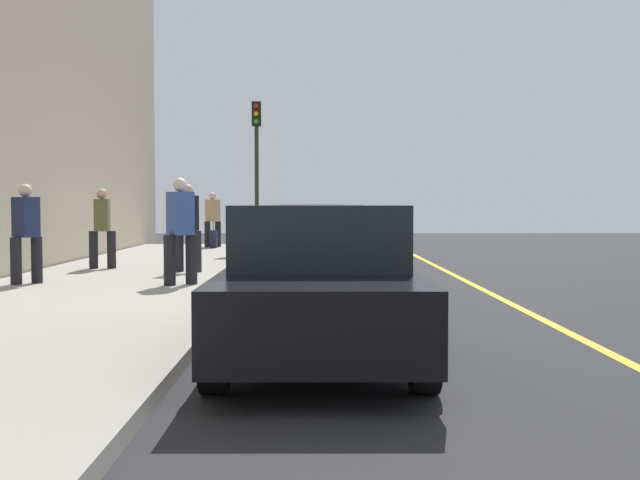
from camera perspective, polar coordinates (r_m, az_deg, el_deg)
name	(u,v)px	position (r m, az deg, el deg)	size (l,w,h in m)	color
ground_plane	(303,295)	(13.29, -1.26, -3.98)	(56.00, 56.00, 0.00)	#28282B
sidewalk	(106,291)	(13.73, -15.20, -3.54)	(28.00, 4.60, 0.15)	#A39E93
lane_stripe_centre	(492,294)	(13.63, 12.35, -3.86)	(28.00, 0.14, 0.01)	gold
snow_bank_curb	(274,267)	(17.73, -3.34, -1.97)	(7.15, 0.56, 0.22)	white
parked_car_white	(312,228)	(25.28, -0.60, 0.87)	(4.53, 2.02, 1.51)	black
parked_car_charcoal	(313,235)	(19.75, -0.53, 0.38)	(4.39, 1.95, 1.51)	black
parked_car_navy	(314,251)	(13.03, -0.42, -0.77)	(4.25, 1.98, 1.51)	black
parked_car_black	(319,283)	(7.70, -0.04, -3.11)	(4.24, 1.92, 1.51)	black
pedestrian_blue_coat	(180,228)	(13.61, -10.05, 0.87)	(0.58, 0.53, 1.82)	black
pedestrian_tan_coat	(213,218)	(25.49, -7.76, 1.59)	(0.56, 0.52, 1.75)	black
pedestrian_black_coat	(188,225)	(16.21, -9.54, 1.07)	(0.54, 0.57, 1.78)	black
pedestrian_navy_coat	(26,231)	(14.46, -20.46, 0.63)	(0.53, 0.54, 1.72)	black
pedestrian_olive_coat	(102,226)	(17.45, -15.45, 0.98)	(0.49, 0.56, 1.70)	black
traffic_light_pole	(257,150)	(23.22, -4.60, 6.47)	(0.35, 0.26, 4.35)	#2D2D19
rolling_suitcase	(213,239)	(25.01, -7.71, 0.07)	(0.34, 0.22, 0.91)	#191E38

